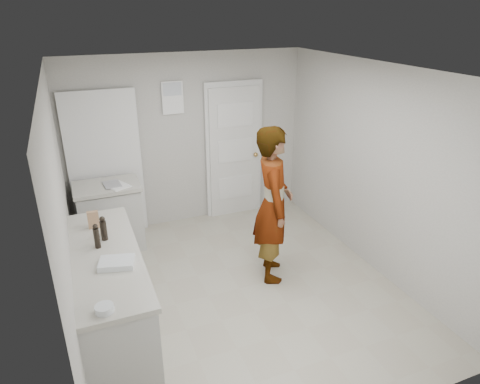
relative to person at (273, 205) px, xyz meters
name	(u,v)px	position (x,y,z in m)	size (l,w,h in m)	color
ground	(240,288)	(-0.48, -0.15, -0.94)	(4.00, 4.00, 0.00)	#A7A08C
room_shell	(178,158)	(-0.65, 1.80, 0.08)	(4.00, 4.00, 4.00)	#A3A09A
main_counter	(111,297)	(-1.93, -0.35, -0.51)	(0.64, 1.96, 0.93)	beige
side_counter	(111,219)	(-1.73, 1.40, -0.51)	(0.84, 0.61, 0.93)	beige
person	(273,205)	(0.00, 0.00, 0.00)	(0.69, 0.45, 1.88)	silver
cake_mix_box	(93,220)	(-1.97, 0.23, 0.08)	(0.11, 0.05, 0.18)	#916B48
spice_jar	(103,231)	(-1.90, 0.04, 0.03)	(0.05, 0.05, 0.08)	#A2845C
oil_cruet_a	(104,229)	(-1.89, -0.07, 0.11)	(0.06, 0.06, 0.26)	black
oil_cruet_b	(97,236)	(-1.97, -0.20, 0.11)	(0.06, 0.06, 0.25)	black
baking_dish	(117,263)	(-1.84, -0.59, 0.01)	(0.35, 0.29, 0.05)	silver
egg_bowl	(104,309)	(-2.01, -1.21, 0.01)	(0.14, 0.14, 0.05)	silver
papers	(117,186)	(-1.60, 1.30, -0.01)	(0.24, 0.31, 0.01)	white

